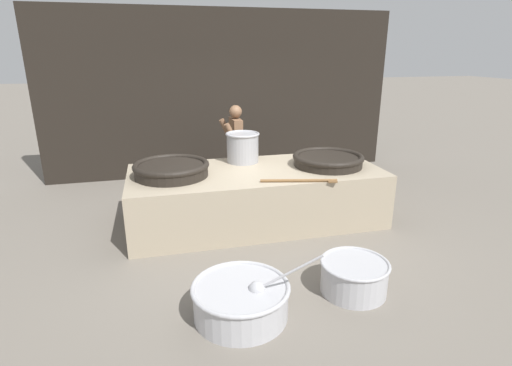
{
  "coord_description": "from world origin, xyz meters",
  "views": [
    {
      "loc": [
        -1.35,
        -5.35,
        2.43
      ],
      "look_at": [
        0.0,
        0.0,
        0.59
      ],
      "focal_mm": 28.0,
      "sensor_mm": 36.0,
      "label": 1
    }
  ],
  "objects_px": {
    "cook": "(236,147)",
    "prep_bowl_vegetables": "(241,299)",
    "giant_wok_near": "(171,169)",
    "prep_bowl_meat": "(354,275)",
    "giant_wok_far": "(328,160)",
    "stock_pot": "(243,147)"
  },
  "relations": [
    {
      "from": "cook",
      "to": "prep_bowl_vegetables",
      "type": "xyz_separation_m",
      "value": [
        -0.66,
        -3.49,
        -0.65
      ]
    },
    {
      "from": "giant_wok_near",
      "to": "prep_bowl_vegetables",
      "type": "xyz_separation_m",
      "value": [
        0.5,
        -2.16,
        -0.71
      ]
    },
    {
      "from": "giant_wok_near",
      "to": "prep_bowl_meat",
      "type": "distance_m",
      "value": 2.77
    },
    {
      "from": "prep_bowl_meat",
      "to": "giant_wok_near",
      "type": "bearing_deg",
      "value": 130.29
    },
    {
      "from": "giant_wok_near",
      "to": "prep_bowl_vegetables",
      "type": "bearing_deg",
      "value": -76.99
    },
    {
      "from": "giant_wok_far",
      "to": "prep_bowl_meat",
      "type": "bearing_deg",
      "value": -105.38
    },
    {
      "from": "giant_wok_near",
      "to": "cook",
      "type": "bearing_deg",
      "value": 48.85
    },
    {
      "from": "giant_wok_near",
      "to": "giant_wok_far",
      "type": "xyz_separation_m",
      "value": [
        2.29,
        -0.04,
        -0.01
      ]
    },
    {
      "from": "prep_bowl_vegetables",
      "to": "stock_pot",
      "type": "bearing_deg",
      "value": 77.16
    },
    {
      "from": "prep_bowl_meat",
      "to": "giant_wok_far",
      "type": "bearing_deg",
      "value": 74.62
    },
    {
      "from": "prep_bowl_vegetables",
      "to": "prep_bowl_meat",
      "type": "xyz_separation_m",
      "value": [
        1.24,
        0.11,
        0.0
      ]
    },
    {
      "from": "giant_wok_near",
      "to": "giant_wok_far",
      "type": "bearing_deg",
      "value": -0.91
    },
    {
      "from": "giant_wok_far",
      "to": "prep_bowl_vegetables",
      "type": "xyz_separation_m",
      "value": [
        -1.79,
        -2.12,
        -0.7
      ]
    },
    {
      "from": "prep_bowl_meat",
      "to": "cook",
      "type": "bearing_deg",
      "value": 99.7
    },
    {
      "from": "stock_pot",
      "to": "cook",
      "type": "bearing_deg",
      "value": 86.24
    },
    {
      "from": "prep_bowl_vegetables",
      "to": "prep_bowl_meat",
      "type": "bearing_deg",
      "value": 5.26
    },
    {
      "from": "giant_wok_far",
      "to": "stock_pot",
      "type": "bearing_deg",
      "value": 155.97
    },
    {
      "from": "giant_wok_far",
      "to": "cook",
      "type": "relative_size",
      "value": 0.68
    },
    {
      "from": "giant_wok_near",
      "to": "stock_pot",
      "type": "bearing_deg",
      "value": 24.02
    },
    {
      "from": "stock_pot",
      "to": "cook",
      "type": "relative_size",
      "value": 0.33
    },
    {
      "from": "stock_pot",
      "to": "cook",
      "type": "height_order",
      "value": "cook"
    },
    {
      "from": "giant_wok_far",
      "to": "cook",
      "type": "distance_m",
      "value": 1.77
    }
  ]
}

